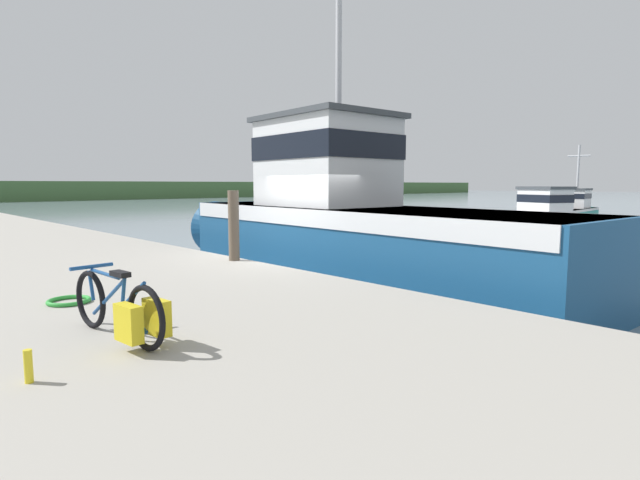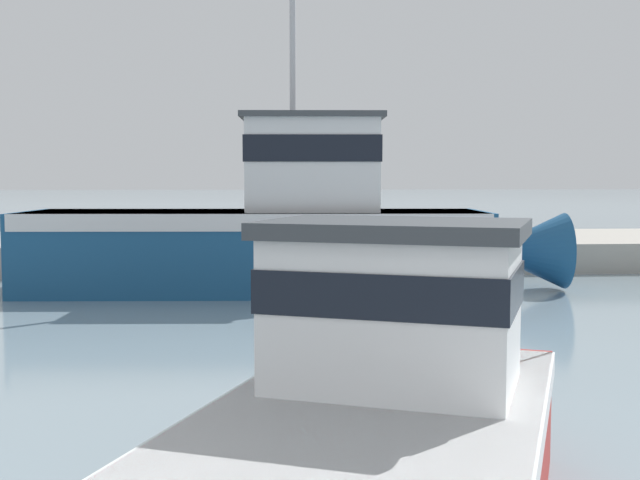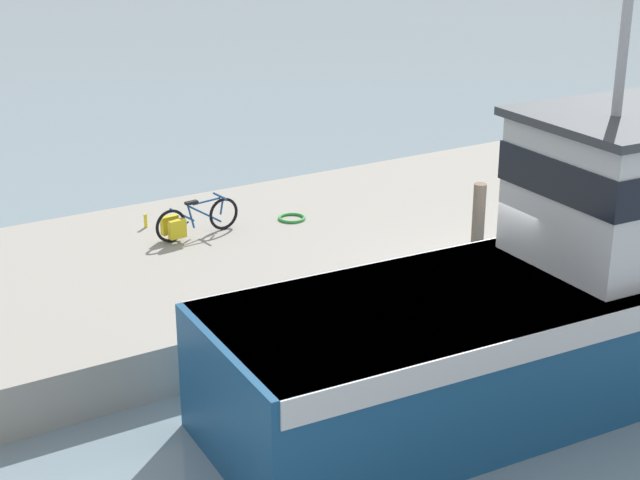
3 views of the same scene
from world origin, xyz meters
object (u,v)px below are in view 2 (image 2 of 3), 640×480
water_bottle_on_curb (154,230)px  mooring_post (293,218)px  boat_white_moored (385,422)px  fishing_boat_main (284,228)px  bicycle_touring (166,226)px

water_bottle_on_curb → mooring_post: bearing=42.1°
mooring_post → boat_white_moored: bearing=0.0°
boat_white_moored → water_bottle_on_curb: boat_white_moored is taller
fishing_boat_main → mooring_post: fishing_boat_main is taller
fishing_boat_main → water_bottle_on_curb: (-7.38, -3.81, -0.48)m
mooring_post → water_bottle_on_curb: bearing=-137.9°
fishing_boat_main → boat_white_moored: size_ratio=2.34×
bicycle_touring → mooring_post: 5.18m
fishing_boat_main → mooring_post: size_ratio=8.74×
fishing_boat_main → mooring_post: (-2.79, 0.33, 0.08)m
water_bottle_on_curb → fishing_boat_main: bearing=27.3°
boat_white_moored → water_bottle_on_curb: (-19.69, -4.15, 0.12)m
boat_white_moored → bicycle_touring: 19.11m
fishing_boat_main → boat_white_moored: (12.31, 0.34, -0.61)m
boat_white_moored → water_bottle_on_curb: size_ratio=19.97×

